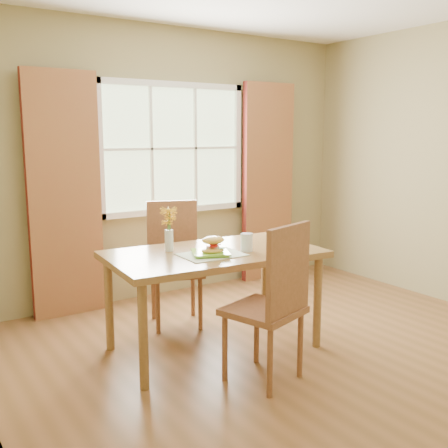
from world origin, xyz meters
TOP-DOWN VIEW (x-y plane):
  - room at (0.00, 0.00)m, footprint 4.24×3.84m
  - window at (0.00, 1.87)m, footprint 1.62×0.06m
  - curtain_left at (-1.15, 1.78)m, footprint 0.65×0.08m
  - curtain_right at (1.15, 1.78)m, footprint 0.65×0.08m
  - dining_table at (-0.45, 0.38)m, footprint 1.65×1.00m
  - chair_near at (-0.42, -0.33)m, footprint 0.57×0.57m
  - chair_far at (-0.42, 1.09)m, footprint 0.57×0.57m
  - placemat at (-0.54, 0.28)m, footprint 0.46×0.34m
  - plate at (-0.55, 0.28)m, footprint 0.34×0.34m
  - croissant_sandwich at (-0.54, 0.25)m, footprint 0.20×0.16m
  - water_glass at (-0.25, 0.24)m, footprint 0.09×0.09m
  - flower_vase at (-0.73, 0.57)m, footprint 0.14×0.14m

SIDE VIEW (x-z plane):
  - chair_far at x=-0.42m, z-range 0.05..1.12m
  - chair_near at x=-0.42m, z-range 0.05..1.14m
  - dining_table at x=-0.45m, z-range 0.31..1.08m
  - placemat at x=-0.54m, z-range 0.77..0.78m
  - plate at x=-0.55m, z-range 0.78..0.79m
  - water_glass at x=-0.25m, z-range 0.77..0.91m
  - croissant_sandwich at x=-0.54m, z-range 0.79..0.92m
  - flower_vase at x=-0.73m, z-range 0.82..1.15m
  - curtain_left at x=-1.15m, z-range 0.00..2.20m
  - curtain_right at x=1.15m, z-range 0.00..2.20m
  - room at x=0.00m, z-range -0.02..2.72m
  - window at x=0.00m, z-range 0.84..2.16m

